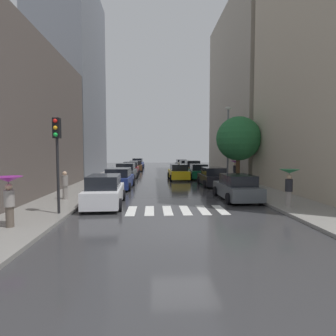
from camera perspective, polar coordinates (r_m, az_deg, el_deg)
name	(u,v)px	position (r m, az deg, el deg)	size (l,w,h in m)	color
ground_plane	(162,175)	(34.23, -1.27, -1.43)	(28.00, 72.00, 0.04)	#333336
sidewalk_left	(111,174)	(34.61, -12.09, -1.29)	(3.00, 72.00, 0.15)	gray
sidewalk_right	(212,174)	(35.05, 9.41, -1.20)	(3.00, 72.00, 0.15)	gray
crosswalk_stripes	(176,210)	(13.65, 1.80, -8.96)	(4.95, 2.20, 0.01)	silver
building_left_near	(3,119)	(20.98, -31.57, 8.87)	(6.00, 16.85, 10.19)	#564C47
building_left_mid	(71,82)	(36.13, -19.81, 16.85)	(6.00, 13.13, 22.77)	slate
building_right_mid	(248,92)	(37.21, 16.52, 15.24)	(6.00, 18.02, 21.16)	#9E9384
parked_car_left_nearest	(105,191)	(15.03, -13.29, -4.85)	(2.17, 4.59, 1.69)	silver
parked_car_left_second	(119,179)	(21.60, -10.32, -2.32)	(2.23, 4.60, 1.64)	navy
parked_car_left_third	(126,172)	(28.17, -8.85, -0.85)	(2.26, 4.32, 1.74)	#474C51
parked_car_left_fourth	(131,169)	(34.07, -7.88, -0.14)	(2.10, 4.28, 1.66)	maroon
parked_car_left_fifth	(136,166)	(40.82, -6.89, 0.41)	(2.26, 4.32, 1.54)	brown
parked_car_left_sixth	(138,164)	(47.27, -6.41, 0.94)	(2.15, 4.82, 1.73)	navy
parked_car_right_nearest	(237,188)	(16.99, 14.38, -4.09)	(2.15, 4.36, 1.55)	#474C51
parked_car_right_second	(213,177)	(23.30, 9.45, -1.93)	(2.13, 4.32, 1.59)	black
parked_car_right_third	(198,172)	(29.22, 6.47, -0.79)	(2.18, 4.60, 1.60)	#0C4C2D
parked_car_right_fourth	(192,168)	(34.49, 5.12, 0.01)	(2.03, 4.79, 1.79)	brown
parked_car_right_fifth	(186,166)	(41.19, 3.74, 0.48)	(2.22, 4.33, 1.59)	#474C51
parked_car_right_sixth	(181,164)	(46.88, 2.85, 0.83)	(2.09, 4.52, 1.53)	black
taxi_midroad	(179,172)	(28.13, 2.26, -0.92)	(2.15, 4.38, 1.81)	yellow
pedestrian_foreground	(235,166)	(28.46, 13.99, 0.47)	(0.96, 0.96, 1.84)	black
pedestrian_near_tree	(65,185)	(16.96, -21.02, -3.31)	(0.36, 0.36, 1.64)	gray
pedestrian_by_kerb	(289,180)	(14.95, 24.30, -2.26)	(0.98, 0.98, 1.90)	gray
pedestrian_far_side	(9,190)	(11.56, -30.69, -4.13)	(0.98, 0.98, 1.89)	brown
street_tree_right	(238,139)	(24.75, 14.71, 6.03)	(3.91, 3.91, 5.90)	#513823
traffic_light_left_corner	(57,144)	(13.01, -22.49, 4.70)	(0.30, 0.42, 4.30)	black
lamp_post_right	(228,139)	(24.74, 12.60, 6.04)	(0.60, 0.28, 6.78)	#595B60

